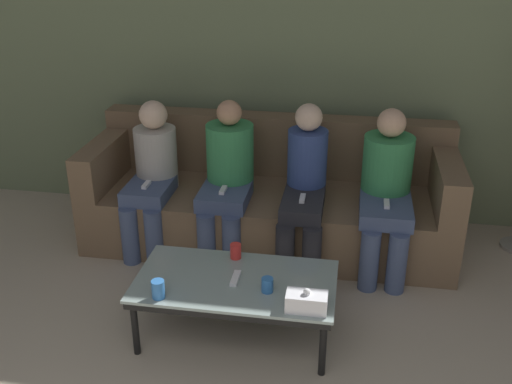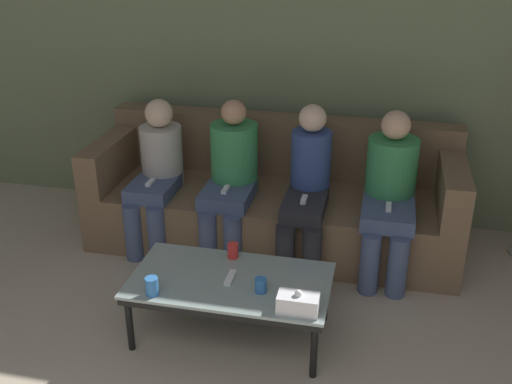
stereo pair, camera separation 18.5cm
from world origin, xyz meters
name	(u,v)px [view 1 (the left image)]	position (x,y,z in m)	size (l,w,h in m)	color
wall_back	(281,58)	(0.00, 4.22, 1.30)	(12.00, 0.06, 2.60)	#707F5B
couch	(270,200)	(0.00, 3.69, 0.32)	(2.72, 0.93, 0.90)	brown
coffee_table	(236,285)	(-0.02, 2.46, 0.35)	(1.16, 0.63, 0.39)	#8C9E99
cup_near_left	(267,285)	(0.18, 2.37, 0.43)	(0.07, 0.07, 0.09)	#3372BF
cup_near_right	(236,251)	(-0.07, 2.70, 0.43)	(0.07, 0.07, 0.09)	red
cup_far_center	(158,289)	(-0.40, 2.21, 0.44)	(0.07, 0.07, 0.11)	#3372BF
tissue_box	(307,302)	(0.41, 2.23, 0.44)	(0.22, 0.12, 0.13)	white
game_remote	(235,278)	(-0.02, 2.46, 0.40)	(0.04, 0.15, 0.02)	white
seated_person_left_end	(152,172)	(-0.85, 3.47, 0.59)	(0.31, 0.64, 1.10)	#47567A
seated_person_mid_left	(228,174)	(-0.28, 3.48, 0.61)	(0.34, 0.66, 1.13)	#47567A
seated_person_mid_right	(305,184)	(0.28, 3.44, 0.59)	(0.31, 0.70, 1.13)	#28282D
seated_person_right_end	(387,186)	(0.85, 3.46, 0.60)	(0.35, 0.73, 1.12)	#47567A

